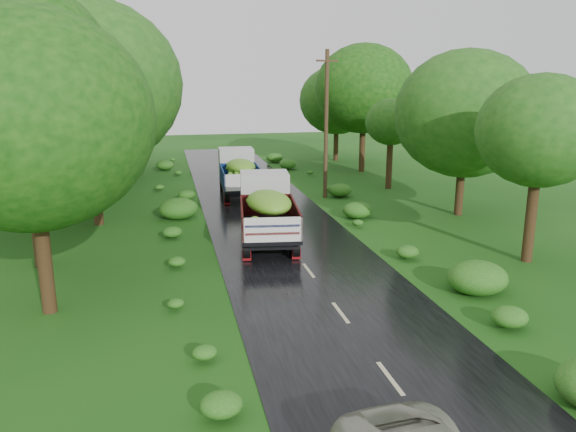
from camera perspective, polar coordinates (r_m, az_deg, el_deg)
name	(u,v)px	position (r m, az deg, el deg)	size (l,w,h in m)	color
ground	(390,379)	(14.52, 10.33, -15.96)	(120.00, 120.00, 0.00)	#113F0D
road	(331,301)	(18.73, 4.42, -8.57)	(6.50, 80.00, 0.02)	black
road_lines	(323,289)	(19.61, 3.58, -7.45)	(0.12, 69.60, 0.00)	#BFB78C
truck_near	(267,206)	(24.97, -2.15, 0.98)	(3.07, 6.76, 2.75)	black
truck_far	(239,171)	(34.83, -5.02, 4.61)	(2.49, 6.41, 2.66)	black
utility_pole	(326,124)	(33.47, 3.90, 9.36)	(1.44, 0.68, 8.67)	#382616
trees_left	(74,84)	(34.46, -20.89, 12.39)	(7.47, 33.95, 9.99)	black
trees_right	(395,105)	(37.45, 10.80, 11.04)	(4.64, 31.21, 7.98)	black
shrubs	(277,223)	(26.91, -1.08, -0.68)	(11.90, 44.00, 0.70)	#155A17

